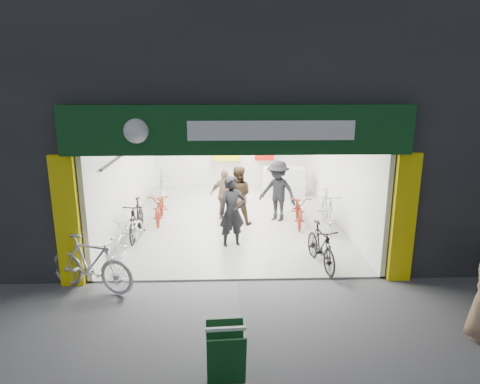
{
  "coord_description": "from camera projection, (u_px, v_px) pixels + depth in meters",
  "views": [
    {
      "loc": [
        -0.22,
        -7.88,
        3.92
      ],
      "look_at": [
        0.1,
        1.5,
        1.46
      ],
      "focal_mm": 32.0,
      "sensor_mm": 36.0,
      "label": 1
    }
  ],
  "objects": [
    {
      "name": "ground",
      "position": [
        238.0,
        281.0,
        8.62
      ],
      "size": [
        60.0,
        60.0,
        0.0
      ],
      "primitive_type": "plane",
      "color": "#56565B",
      "rests_on": "ground"
    },
    {
      "name": "building",
      "position": [
        264.0,
        66.0,
        12.38
      ],
      "size": [
        17.0,
        10.27,
        8.0
      ],
      "color": "#232326",
      "rests_on": "ground"
    },
    {
      "name": "bike_left_front",
      "position": [
        131.0,
        232.0,
        10.16
      ],
      "size": [
        0.81,
        1.66,
        0.84
      ],
      "primitive_type": "imported",
      "rotation": [
        0.0,
        0.0,
        -0.16
      ],
      "color": "silver",
      "rests_on": "ground"
    },
    {
      "name": "bike_left_midfront",
      "position": [
        136.0,
        219.0,
        10.82
      ],
      "size": [
        0.48,
        1.67,
        1.0
      ],
      "primitive_type": "imported",
      "rotation": [
        0.0,
        0.0,
        0.0
      ],
      "color": "black",
      "rests_on": "ground"
    },
    {
      "name": "bike_left_midback",
      "position": [
        160.0,
        207.0,
        12.11
      ],
      "size": [
        0.66,
        1.68,
        0.87
      ],
      "primitive_type": "imported",
      "rotation": [
        0.0,
        0.0,
        0.05
      ],
      "color": "maroon",
      "rests_on": "ground"
    },
    {
      "name": "bike_left_back",
      "position": [
        162.0,
        187.0,
        13.94
      ],
      "size": [
        0.78,
        1.83,
        1.07
      ],
      "primitive_type": "imported",
      "rotation": [
        0.0,
        0.0,
        0.16
      ],
      "color": "#A1A2A6",
      "rests_on": "ground"
    },
    {
      "name": "bike_right_front",
      "position": [
        321.0,
        246.0,
        9.14
      ],
      "size": [
        0.68,
        1.65,
        0.96
      ],
      "primitive_type": "imported",
      "rotation": [
        0.0,
        0.0,
        0.15
      ],
      "color": "black",
      "rests_on": "ground"
    },
    {
      "name": "bike_right_mid",
      "position": [
        299.0,
        209.0,
        11.88
      ],
      "size": [
        0.76,
        1.75,
        0.89
      ],
      "primitive_type": "imported",
      "rotation": [
        0.0,
        0.0,
        -0.1
      ],
      "color": "maroon",
      "rests_on": "ground"
    },
    {
      "name": "bike_right_back",
      "position": [
        327.0,
        210.0,
        11.49
      ],
      "size": [
        0.61,
        1.81,
        1.07
      ],
      "primitive_type": "imported",
      "rotation": [
        0.0,
        0.0,
        -0.06
      ],
      "color": "#A6A6AA",
      "rests_on": "ground"
    },
    {
      "name": "parked_bike",
      "position": [
        91.0,
        263.0,
        8.1
      ],
      "size": [
        1.91,
        1.17,
        1.11
      ],
      "primitive_type": "imported",
      "rotation": [
        0.0,
        0.0,
        1.19
      ],
      "color": "silver",
      "rests_on": "ground"
    },
    {
      "name": "customer_a",
      "position": [
        232.0,
        212.0,
        10.18
      ],
      "size": [
        0.74,
        0.6,
        1.75
      ],
      "primitive_type": "imported",
      "rotation": [
        0.0,
        0.0,
        0.32
      ],
      "color": "black",
      "rests_on": "ground"
    },
    {
      "name": "customer_b",
      "position": [
        238.0,
        196.0,
        11.75
      ],
      "size": [
        0.85,
        0.68,
        1.67
      ],
      "primitive_type": "imported",
      "rotation": [
        0.0,
        0.0,
        3.08
      ],
      "color": "#3C2B1B",
      "rests_on": "ground"
    },
    {
      "name": "customer_c",
      "position": [
        278.0,
        192.0,
        12.03
      ],
      "size": [
        1.31,
        1.19,
        1.76
      ],
      "primitive_type": "imported",
      "rotation": [
        0.0,
        0.0,
        -0.61
      ],
      "color": "black",
      "rests_on": "ground"
    },
    {
      "name": "customer_d",
      "position": [
        225.0,
        195.0,
        12.15
      ],
      "size": [
        0.95,
        0.58,
        1.5
      ],
      "primitive_type": "imported",
      "rotation": [
        0.0,
        0.0,
        2.88
      ],
      "color": "#82614B",
      "rests_on": "ground"
    },
    {
      "name": "sandwich_board",
      "position": [
        226.0,
        353.0,
        5.64
      ],
      "size": [
        0.54,
        0.55,
        0.79
      ],
      "rotation": [
        0.0,
        0.0,
        0.06
      ],
      "color": "#0F3F19",
      "rests_on": "ground"
    }
  ]
}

